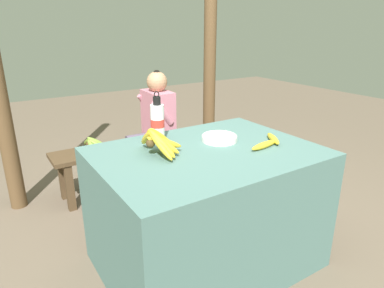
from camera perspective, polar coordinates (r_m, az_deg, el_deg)
The scene contains 11 objects.
ground_plane at distance 2.38m, azimuth 2.26°, elevation -18.70°, with size 12.00×12.00×0.00m, color brown.
market_counter at distance 2.17m, azimuth 2.40°, elevation -10.67°, with size 1.28×0.95×0.77m.
banana_bunch_ripe at distance 1.93m, azimuth -5.75°, elevation 0.51°, with size 0.22×0.36×0.17m.
serving_bowl at distance 2.17m, azimuth 4.59°, elevation 1.05°, with size 0.22×0.22×0.04m.
water_bottle at distance 2.15m, azimuth -5.77°, elevation 3.72°, with size 0.09×0.09×0.31m.
loose_banana_front at distance 2.08m, azimuth 11.92°, elevation -0.17°, with size 0.22×0.07×0.04m.
loose_banana_side at distance 2.20m, azimuth 13.37°, elevation 0.88°, with size 0.13×0.20×0.04m.
wooden_bench at distance 3.20m, azimuth -9.76°, elevation -1.11°, with size 1.44×0.32×0.44m.
seated_vendor at distance 3.17m, azimuth -6.44°, elevation 3.93°, with size 0.41×0.39×1.08m.
banana_bunch_green at distance 3.04m, azimuth -16.13°, elevation 0.10°, with size 0.19×0.34×0.14m.
support_post_far at distance 3.65m, azimuth 3.05°, elevation 17.93°, with size 0.13×0.13×2.75m.
Camera 1 is at (-1.09, -1.53, 1.47)m, focal length 32.00 mm.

